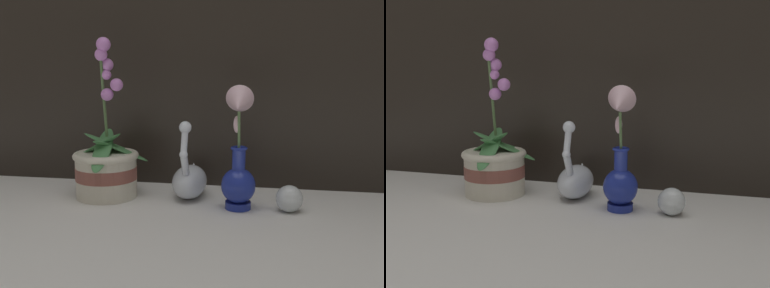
% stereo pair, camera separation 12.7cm
% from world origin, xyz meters
% --- Properties ---
extents(ground_plane, '(2.80, 2.80, 0.00)m').
position_xyz_m(ground_plane, '(0.00, 0.00, 0.00)').
color(ground_plane, silver).
extents(orchid_potted_plant, '(0.24, 0.24, 0.45)m').
position_xyz_m(orchid_potted_plant, '(-0.25, 0.10, 0.09)').
color(orchid_potted_plant, beige).
rests_on(orchid_potted_plant, ground_plane).
extents(swan_figurine, '(0.10, 0.19, 0.23)m').
position_xyz_m(swan_figurine, '(-0.01, 0.14, 0.05)').
color(swan_figurine, silver).
rests_on(swan_figurine, ground_plane).
extents(blue_vase, '(0.09, 0.12, 0.33)m').
position_xyz_m(blue_vase, '(0.14, 0.05, 0.13)').
color(blue_vase, navy).
rests_on(blue_vase, ground_plane).
extents(glass_sphere, '(0.07, 0.07, 0.07)m').
position_xyz_m(glass_sphere, '(0.27, 0.05, 0.04)').
color(glass_sphere, silver).
rests_on(glass_sphere, ground_plane).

